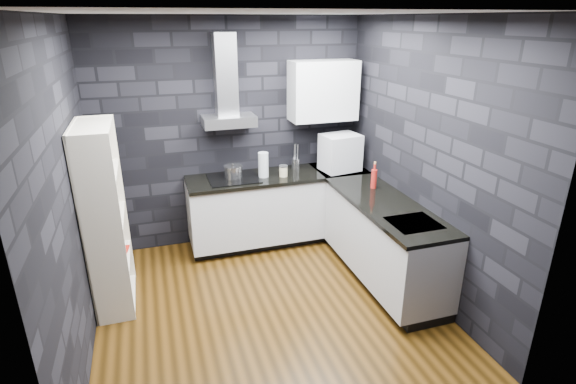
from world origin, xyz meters
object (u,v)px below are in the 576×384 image
utensil_crock (296,164)px  bookshelf (105,218)px  pot (233,172)px  glass_vase (263,165)px  storage_jar (283,171)px  fruit_bowl (104,221)px  red_bottle (374,179)px  appliance_garage (340,152)px

utensil_crock → bookshelf: (-2.18, -0.87, -0.07)m
pot → glass_vase: (0.35, -0.06, 0.07)m
storage_jar → fruit_bowl: (-1.95, -0.78, -0.02)m
storage_jar → bookshelf: size_ratio=0.07×
fruit_bowl → red_bottle: bearing=2.1°
appliance_garage → bookshelf: (-2.69, -0.66, -0.22)m
bookshelf → red_bottle: bearing=-10.1°
fruit_bowl → pot: bearing=33.3°
storage_jar → pot: bearing=168.2°
pot → bookshelf: bearing=-150.8°
glass_vase → red_bottle: (1.07, -0.74, -0.04)m
appliance_garage → storage_jar: bearing=173.0°
pot → appliance_garage: 1.33m
glass_vase → storage_jar: (0.23, -0.06, -0.09)m
glass_vase → red_bottle: bearing=-34.6°
fruit_bowl → glass_vase: bearing=26.0°
bookshelf → fruit_bowl: bookshelf is taller
appliance_garage → fruit_bowl: size_ratio=2.13×
storage_jar → red_bottle: 1.08m
storage_jar → fruit_bowl: 2.10m
utensil_crock → bookshelf: bookshelf is taller
glass_vase → utensil_crock: 0.49m
glass_vase → utensil_crock: (0.46, 0.16, -0.08)m
red_bottle → bookshelf: (-2.79, 0.03, -0.11)m
glass_vase → utensil_crock: glass_vase is taller
glass_vase → storage_jar: bearing=-13.9°
appliance_garage → fruit_bowl: 2.81m
pot → fruit_bowl: 1.64m
pot → storage_jar: bearing=-11.8°
glass_vase → fruit_bowl: glass_vase is taller
bookshelf → fruit_bowl: 0.14m
utensil_crock → red_bottle: bearing=-55.8°
utensil_crock → glass_vase: bearing=-160.5°
pot → storage_jar: (0.58, -0.12, -0.01)m
utensil_crock → fruit_bowl: bearing=-155.3°
storage_jar → fruit_bowl: size_ratio=0.57×
glass_vase → fruit_bowl: size_ratio=1.42×
bookshelf → glass_vase: bearing=12.8°
red_bottle → fruit_bowl: (-2.79, -0.10, -0.07)m
red_bottle → bookshelf: size_ratio=0.12×
pot → bookshelf: 1.58m
utensil_crock → bookshelf: bearing=-158.3°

